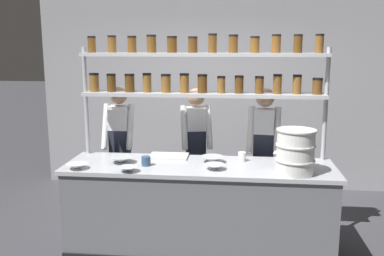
{
  "coord_description": "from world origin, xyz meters",
  "views": [
    {
      "loc": [
        0.37,
        -4.04,
        2.08
      ],
      "look_at": [
        -0.09,
        0.2,
        1.25
      ],
      "focal_mm": 40.0,
      "sensor_mm": 36.0,
      "label": 1
    }
  ],
  "objects_px": {
    "chef_left": "(120,146)",
    "serving_cup_front": "(242,157)",
    "container_stack": "(295,152)",
    "prep_bowl_far_left": "(212,160)",
    "cutting_board": "(169,156)",
    "spice_shelf_unit": "(201,77)",
    "chef_center": "(196,146)",
    "prep_bowl_center_front": "(214,167)",
    "prep_bowl_near_left": "(128,169)",
    "chef_right": "(264,150)",
    "prep_bowl_near_right": "(121,160)",
    "serving_cup_by_board": "(146,161)",
    "prep_bowl_center_back": "(77,166)"
  },
  "relations": [
    {
      "from": "prep_bowl_near_left",
      "to": "prep_bowl_far_left",
      "type": "height_order",
      "value": "prep_bowl_far_left"
    },
    {
      "from": "chef_left",
      "to": "chef_center",
      "type": "bearing_deg",
      "value": 10.31
    },
    {
      "from": "chef_center",
      "to": "prep_bowl_center_front",
      "type": "height_order",
      "value": "chef_center"
    },
    {
      "from": "spice_shelf_unit",
      "to": "prep_bowl_near_right",
      "type": "bearing_deg",
      "value": -155.41
    },
    {
      "from": "spice_shelf_unit",
      "to": "cutting_board",
      "type": "bearing_deg",
      "value": -166.06
    },
    {
      "from": "container_stack",
      "to": "prep_bowl_far_left",
      "type": "xyz_separation_m",
      "value": [
        -0.77,
        0.3,
        -0.18
      ]
    },
    {
      "from": "cutting_board",
      "to": "prep_bowl_far_left",
      "type": "distance_m",
      "value": 0.49
    },
    {
      "from": "prep_bowl_near_right",
      "to": "chef_center",
      "type": "bearing_deg",
      "value": 52.52
    },
    {
      "from": "spice_shelf_unit",
      "to": "prep_bowl_center_back",
      "type": "relative_size",
      "value": 13.06
    },
    {
      "from": "container_stack",
      "to": "prep_bowl_near_right",
      "type": "xyz_separation_m",
      "value": [
        -1.67,
        0.19,
        -0.18
      ]
    },
    {
      "from": "cutting_board",
      "to": "prep_bowl_near_left",
      "type": "xyz_separation_m",
      "value": [
        -0.29,
        -0.56,
        0.01
      ]
    },
    {
      "from": "prep_bowl_center_back",
      "to": "serving_cup_by_board",
      "type": "relative_size",
      "value": 2.07
    },
    {
      "from": "cutting_board",
      "to": "serving_cup_front",
      "type": "xyz_separation_m",
      "value": [
        0.76,
        -0.07,
        0.03
      ]
    },
    {
      "from": "chef_right",
      "to": "prep_bowl_near_right",
      "type": "relative_size",
      "value": 6.75
    },
    {
      "from": "chef_center",
      "to": "prep_bowl_near_right",
      "type": "bearing_deg",
      "value": -141.0
    },
    {
      "from": "chef_center",
      "to": "serving_cup_front",
      "type": "distance_m",
      "value": 0.86
    },
    {
      "from": "cutting_board",
      "to": "prep_bowl_far_left",
      "type": "height_order",
      "value": "prep_bowl_far_left"
    },
    {
      "from": "prep_bowl_near_left",
      "to": "prep_bowl_center_front",
      "type": "distance_m",
      "value": 0.81
    },
    {
      "from": "prep_bowl_near_left",
      "to": "prep_bowl_center_front",
      "type": "bearing_deg",
      "value": 11.52
    },
    {
      "from": "prep_bowl_center_front",
      "to": "prep_bowl_far_left",
      "type": "height_order",
      "value": "prep_bowl_far_left"
    },
    {
      "from": "container_stack",
      "to": "prep_bowl_far_left",
      "type": "height_order",
      "value": "container_stack"
    },
    {
      "from": "serving_cup_by_board",
      "to": "chef_right",
      "type": "bearing_deg",
      "value": 32.24
    },
    {
      "from": "spice_shelf_unit",
      "to": "chef_left",
      "type": "bearing_deg",
      "value": 160.78
    },
    {
      "from": "container_stack",
      "to": "serving_cup_by_board",
      "type": "bearing_deg",
      "value": 175.18
    },
    {
      "from": "spice_shelf_unit",
      "to": "chef_center",
      "type": "height_order",
      "value": "spice_shelf_unit"
    },
    {
      "from": "prep_bowl_center_back",
      "to": "serving_cup_by_board",
      "type": "xyz_separation_m",
      "value": [
        0.63,
        0.19,
        0.02
      ]
    },
    {
      "from": "prep_bowl_center_back",
      "to": "serving_cup_by_board",
      "type": "distance_m",
      "value": 0.66
    },
    {
      "from": "prep_bowl_far_left",
      "to": "chef_right",
      "type": "bearing_deg",
      "value": 45.9
    },
    {
      "from": "chef_left",
      "to": "chef_right",
      "type": "xyz_separation_m",
      "value": [
        1.65,
        -0.02,
        -0.0
      ]
    },
    {
      "from": "chef_left",
      "to": "prep_bowl_near_left",
      "type": "height_order",
      "value": "chef_left"
    },
    {
      "from": "spice_shelf_unit",
      "to": "cutting_board",
      "type": "xyz_separation_m",
      "value": [
        -0.33,
        -0.08,
        -0.82
      ]
    },
    {
      "from": "container_stack",
      "to": "chef_left",
      "type": "bearing_deg",
      "value": 155.04
    },
    {
      "from": "chef_center",
      "to": "cutting_board",
      "type": "relative_size",
      "value": 3.98
    },
    {
      "from": "spice_shelf_unit",
      "to": "chef_right",
      "type": "relative_size",
      "value": 1.57
    },
    {
      "from": "chef_left",
      "to": "prep_bowl_near_left",
      "type": "distance_m",
      "value": 1.04
    },
    {
      "from": "serving_cup_front",
      "to": "prep_bowl_near_right",
      "type": "bearing_deg",
      "value": -170.62
    },
    {
      "from": "chef_left",
      "to": "chef_right",
      "type": "relative_size",
      "value": 1.0
    },
    {
      "from": "prep_bowl_center_front",
      "to": "prep_bowl_near_left",
      "type": "bearing_deg",
      "value": -168.48
    },
    {
      "from": "chef_center",
      "to": "prep_bowl_center_front",
      "type": "xyz_separation_m",
      "value": [
        0.28,
        -0.99,
        0.04
      ]
    },
    {
      "from": "chef_left",
      "to": "serving_cup_front",
      "type": "xyz_separation_m",
      "value": [
        1.41,
        -0.49,
        0.04
      ]
    },
    {
      "from": "chef_left",
      "to": "serving_cup_front",
      "type": "distance_m",
      "value": 1.49
    },
    {
      "from": "chef_left",
      "to": "serving_cup_front",
      "type": "bearing_deg",
      "value": -20.15
    },
    {
      "from": "chef_right",
      "to": "prep_bowl_near_left",
      "type": "bearing_deg",
      "value": -136.99
    },
    {
      "from": "spice_shelf_unit",
      "to": "chef_left",
      "type": "distance_m",
      "value": 1.32
    },
    {
      "from": "spice_shelf_unit",
      "to": "serving_cup_by_board",
      "type": "relative_size",
      "value": 27.09
    },
    {
      "from": "chef_center",
      "to": "serving_cup_front",
      "type": "xyz_separation_m",
      "value": [
        0.54,
        -0.66,
        0.06
      ]
    },
    {
      "from": "spice_shelf_unit",
      "to": "serving_cup_front",
      "type": "xyz_separation_m",
      "value": [
        0.43,
        -0.15,
        -0.79
      ]
    },
    {
      "from": "cutting_board",
      "to": "prep_bowl_near_left",
      "type": "relative_size",
      "value": 2.19
    },
    {
      "from": "spice_shelf_unit",
      "to": "prep_bowl_near_left",
      "type": "relative_size",
      "value": 13.87
    },
    {
      "from": "prep_bowl_near_left",
      "to": "cutting_board",
      "type": "bearing_deg",
      "value": 62.5
    }
  ]
}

